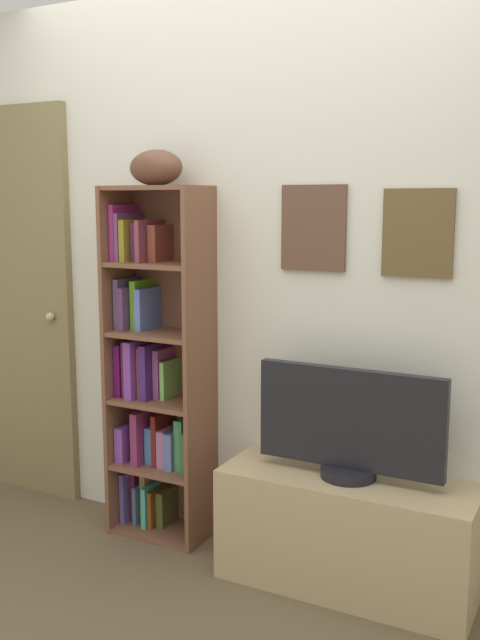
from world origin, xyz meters
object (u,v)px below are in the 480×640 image
at_px(door, 11,304).
at_px(football, 156,168).
at_px(tv_stand, 347,532).
at_px(television, 349,424).
at_px(bookshelf, 156,375).

bearing_deg(door, football, -6.22).
distance_m(football, door, 1.21).
distance_m(tv_stand, television, 0.45).
xyz_separation_m(bookshelf, football, (0.04, -0.03, 0.93)).
height_order(football, tv_stand, football).
bearing_deg(bookshelf, door, 175.21).
distance_m(bookshelf, tv_stand, 1.09).
bearing_deg(tv_stand, television, 90.00).
xyz_separation_m(tv_stand, door, (-1.93, 0.17, 0.77)).
xyz_separation_m(bookshelf, tv_stand, (0.96, -0.09, -0.51)).
bearing_deg(bookshelf, television, -5.12).
distance_m(football, tv_stand, 1.72).
bearing_deg(television, door, 175.05).
distance_m(television, door, 1.96).
relative_size(tv_stand, television, 1.35).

